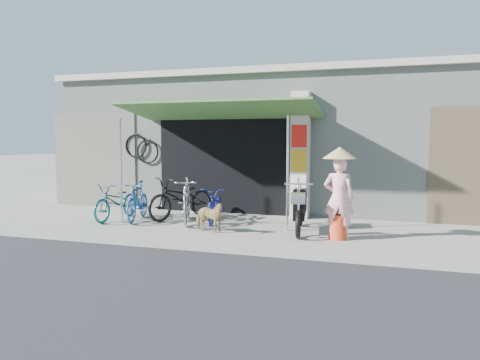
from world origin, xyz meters
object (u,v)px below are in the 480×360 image
(street_dog, at_px, (209,217))
(bike_blue, at_px, (138,201))
(bike_silver, at_px, (187,200))
(moped, at_px, (300,208))
(bike_teal, at_px, (117,201))
(nun, at_px, (339,194))
(bike_black, at_px, (182,198))
(bike_navy, at_px, (216,205))

(street_dog, bearing_deg, bike_blue, 84.36)
(bike_silver, distance_m, moped, 2.62)
(bike_teal, relative_size, bike_silver, 0.98)
(bike_silver, bearing_deg, moped, -25.90)
(bike_silver, xyz_separation_m, nun, (3.45, -0.71, 0.35))
(nun, bearing_deg, moped, -29.29)
(bike_silver, bearing_deg, nun, -32.67)
(bike_black, bearing_deg, nun, 8.37)
(bike_teal, xyz_separation_m, bike_navy, (2.30, 0.45, -0.04))
(bike_navy, bearing_deg, street_dog, -86.59)
(bike_navy, bearing_deg, bike_blue, -177.99)
(bike_black, height_order, street_dog, bike_black)
(bike_black, bearing_deg, bike_silver, -27.53)
(bike_black, bearing_deg, bike_blue, -122.09)
(bike_teal, xyz_separation_m, street_dog, (2.59, -0.71, -0.12))
(bike_teal, xyz_separation_m, moped, (4.32, -0.06, 0.05))
(moped, bearing_deg, bike_blue, 169.74)
(bike_teal, distance_m, moped, 4.32)
(bike_teal, relative_size, nun, 0.95)
(bike_teal, relative_size, bike_navy, 1.09)
(bike_teal, bearing_deg, bike_black, 25.53)
(street_dog, bearing_deg, nun, -72.09)
(bike_teal, bearing_deg, nun, -3.91)
(bike_teal, distance_m, bike_silver, 1.72)
(bike_teal, height_order, bike_black, bike_black)
(bike_blue, relative_size, moped, 0.82)
(bike_navy, distance_m, street_dog, 1.19)
(moped, xyz_separation_m, nun, (0.83, -0.49, 0.38))
(bike_teal, bearing_deg, moped, 1.35)
(bike_teal, relative_size, bike_black, 0.87)
(bike_black, xyz_separation_m, street_dog, (1.21, -1.30, -0.18))
(bike_black, bearing_deg, moped, 12.64)
(bike_silver, height_order, nun, nun)
(bike_black, height_order, nun, nun)
(nun, bearing_deg, bike_black, -15.87)
(bike_teal, relative_size, street_dog, 2.20)
(bike_black, relative_size, moped, 1.02)
(bike_blue, xyz_separation_m, nun, (4.63, -0.60, 0.40))
(bike_black, height_order, bike_navy, bike_black)
(bike_teal, distance_m, bike_navy, 2.34)
(bike_navy, bearing_deg, bike_black, 160.06)
(moped, bearing_deg, bike_teal, 170.54)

